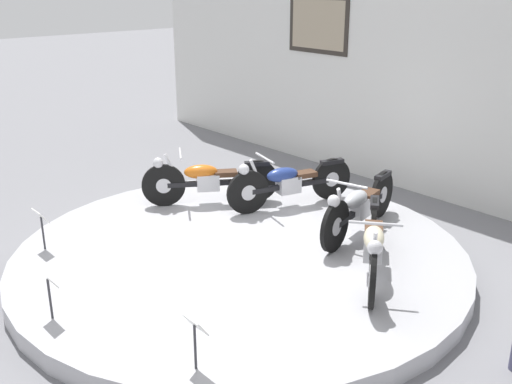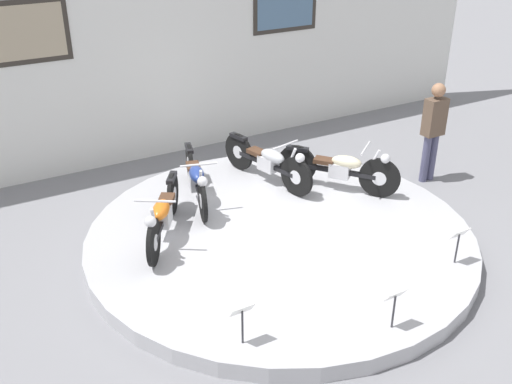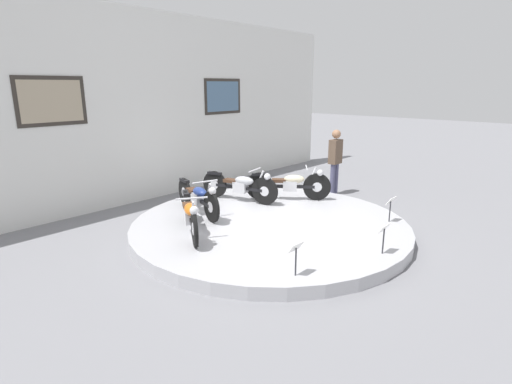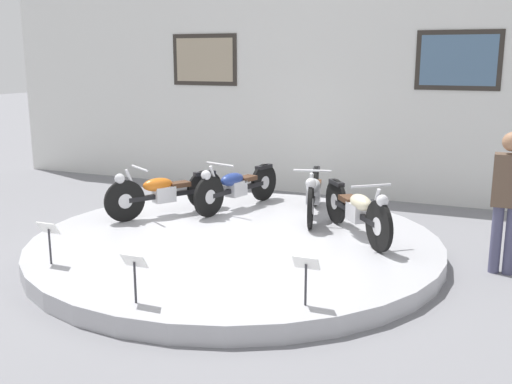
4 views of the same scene
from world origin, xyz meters
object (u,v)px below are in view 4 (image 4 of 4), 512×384
at_px(motorcycle_cream, 357,209).
at_px(info_placard_front_right, 306,270).
at_px(motorcycle_orange, 164,191).
at_px(visitor_standing, 507,195).
at_px(motorcycle_silver, 313,192).
at_px(motorcycle_blue, 236,185).
at_px(info_placard_front_left, 49,234).
at_px(info_placard_front_centre, 134,267).

bearing_deg(motorcycle_cream, info_placard_front_right, -88.36).
distance_m(motorcycle_orange, info_placard_front_right, 3.90).
distance_m(motorcycle_orange, motorcycle_cream, 2.98).
relative_size(motorcycle_orange, visitor_standing, 0.97).
height_order(motorcycle_silver, info_placard_front_right, motorcycle_silver).
relative_size(motorcycle_blue, visitor_standing, 1.10).
height_order(info_placard_front_left, info_placard_front_right, same).
distance_m(motorcycle_cream, visitor_standing, 1.86).
bearing_deg(info_placard_front_left, motorcycle_orange, 88.30).
bearing_deg(motorcycle_cream, motorcycle_blue, 159.74).
bearing_deg(info_placard_front_right, info_placard_front_centre, -159.47).
relative_size(motorcycle_blue, info_placard_front_left, 3.73).
distance_m(motorcycle_silver, visitor_standing, 2.84).
distance_m(motorcycle_silver, info_placard_front_left, 3.90).
relative_size(motorcycle_cream, info_placard_front_right, 3.14).
height_order(motorcycle_orange, info_placard_front_left, motorcycle_orange).
bearing_deg(info_placard_front_right, motorcycle_orange, 141.48).
xyz_separation_m(info_placard_front_centre, info_placard_front_right, (1.56, 0.58, 0.00)).
xyz_separation_m(motorcycle_silver, motorcycle_cream, (0.85, -0.79, 0.00)).
height_order(info_placard_front_left, info_placard_front_centre, same).
distance_m(motorcycle_blue, info_placard_front_left, 3.35).
relative_size(motorcycle_silver, info_placard_front_left, 3.80).
height_order(info_placard_front_right, visitor_standing, visitor_standing).
xyz_separation_m(info_placard_front_right, visitor_standing, (1.75, 2.33, 0.40)).
xyz_separation_m(motorcycle_silver, visitor_standing, (2.67, -0.89, 0.38)).
height_order(motorcycle_cream, visitor_standing, visitor_standing).
bearing_deg(motorcycle_cream, info_placard_front_centre, -116.31).
xyz_separation_m(motorcycle_cream, info_placard_front_right, (0.07, -2.43, -0.02)).
relative_size(motorcycle_blue, motorcycle_cream, 1.19).
bearing_deg(visitor_standing, info_placard_front_right, -126.93).
xyz_separation_m(motorcycle_silver, info_placard_front_centre, (-0.64, -3.80, -0.02)).
xyz_separation_m(motorcycle_cream, info_placard_front_centre, (-1.49, -3.02, -0.02)).
relative_size(motorcycle_blue, info_placard_front_centre, 3.73).
bearing_deg(motorcycle_blue, info_placard_front_centre, -80.45).
bearing_deg(info_placard_front_left, motorcycle_cream, 38.54).
bearing_deg(motorcycle_cream, info_placard_front_left, -141.46).
xyz_separation_m(motorcycle_cream, visitor_standing, (1.82, -0.10, 0.38)).
height_order(motorcycle_silver, info_placard_front_left, motorcycle_silver).
distance_m(info_placard_front_left, info_placard_front_right, 3.12).
bearing_deg(motorcycle_blue, info_placard_front_left, -105.98).
relative_size(motorcycle_cream, visitor_standing, 0.93).
height_order(motorcycle_silver, visitor_standing, visitor_standing).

